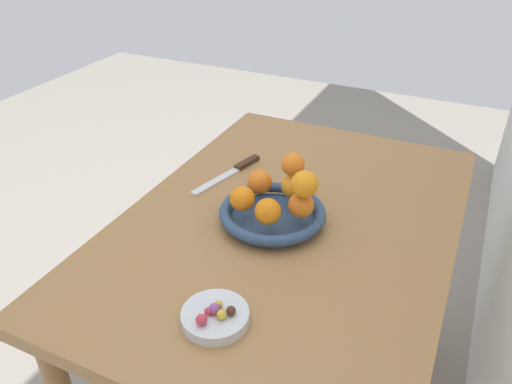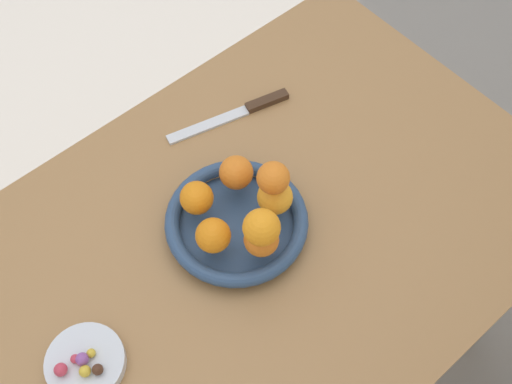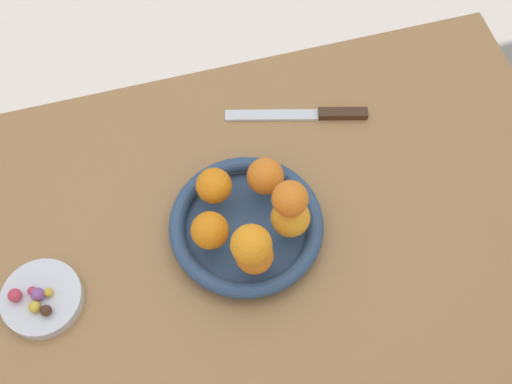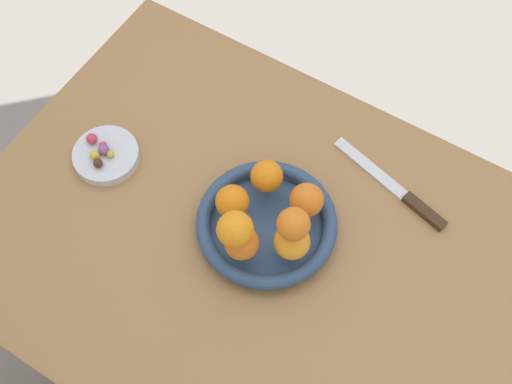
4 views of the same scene
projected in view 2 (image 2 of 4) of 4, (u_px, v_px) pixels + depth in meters
The scene contains 19 objects.
ground_plane at pixel (259, 356), 1.77m from camera, with size 6.00×6.00×0.00m, color gray.
dining_table at pixel (261, 253), 1.22m from camera, with size 1.10×0.76×0.74m.
fruit_bowl at pixel (237, 222), 1.13m from camera, with size 0.25×0.25×0.04m.
candy_dish at pixel (84, 361), 1.01m from camera, with size 0.13×0.13×0.02m, color silver.
orange_0 at pixel (197, 198), 1.10m from camera, with size 0.06×0.06×0.06m, color orange.
orange_1 at pixel (213, 235), 1.06m from camera, with size 0.06×0.06×0.06m, color orange.
orange_2 at pixel (261, 239), 1.06m from camera, with size 0.06×0.06×0.06m, color orange.
orange_3 at pixel (275, 197), 1.10m from camera, with size 0.06×0.06×0.06m, color orange.
orange_4 at pixel (236, 173), 1.12m from camera, with size 0.06×0.06×0.06m, color orange.
orange_5 at pixel (262, 227), 1.00m from camera, with size 0.06×0.06×0.06m, color orange.
orange_6 at pixel (273, 178), 1.05m from camera, with size 0.06×0.06×0.06m, color orange.
candy_ball_0 at pixel (85, 371), 0.98m from camera, with size 0.02×0.02×0.02m, color gold.
candy_ball_1 at pixel (91, 354), 1.00m from camera, with size 0.01×0.01×0.01m, color gold.
candy_ball_2 at pixel (75, 359), 0.99m from camera, with size 0.01×0.01×0.01m, color #C6384C.
candy_ball_3 at pixel (82, 361), 0.99m from camera, with size 0.02×0.02×0.02m, color #C6384C.
candy_ball_4 at pixel (98, 370), 0.98m from camera, with size 0.02×0.02×0.02m, color #472819.
candy_ball_5 at pixel (61, 370), 0.98m from camera, with size 0.02×0.02×0.02m, color #C6384C.
candy_ball_6 at pixel (83, 360), 0.99m from camera, with size 0.02×0.02×0.02m, color #8C4C99.
knife at pixel (239, 112), 1.27m from camera, with size 0.26×0.09×0.01m.
Camera 2 is at (0.35, 0.40, 1.75)m, focal length 45.00 mm.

